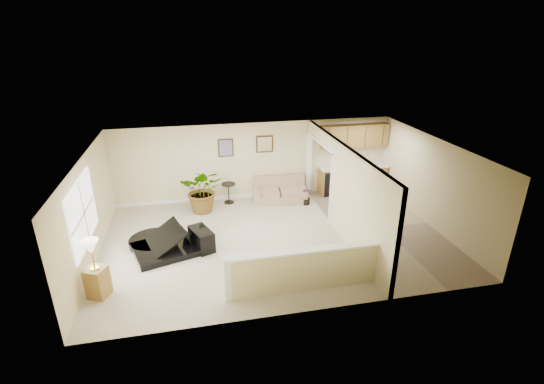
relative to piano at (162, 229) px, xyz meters
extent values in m
plane|color=beige|center=(2.90, -0.07, -0.59)|extent=(9.00, 9.00, 0.00)
cube|color=beige|center=(2.90, 2.93, 0.66)|extent=(9.00, 0.04, 2.50)
cube|color=beige|center=(2.90, -3.07, 0.66)|extent=(9.00, 0.04, 2.50)
cube|color=beige|center=(-1.60, -0.07, 0.66)|extent=(0.04, 6.00, 2.50)
cube|color=beige|center=(7.40, -0.07, 0.66)|extent=(0.04, 6.00, 2.50)
cube|color=white|center=(2.90, -0.07, 1.91)|extent=(9.00, 6.00, 0.04)
cube|color=#9A8868|center=(6.05, -0.07, -0.58)|extent=(2.70, 6.00, 0.01)
cube|color=beige|center=(4.70, -1.27, 0.66)|extent=(0.12, 3.60, 2.50)
cube|color=beige|center=(4.70, 1.71, 1.71)|extent=(0.12, 2.35, 0.40)
cube|color=beige|center=(3.05, -2.37, -0.11)|extent=(3.30, 0.12, 0.95)
cube|color=white|center=(3.05, -2.37, 0.38)|extent=(3.40, 0.22, 0.05)
cube|color=white|center=(1.40, -2.37, -0.09)|extent=(0.14, 0.14, 1.00)
cube|color=white|center=(-1.59, -0.57, 0.86)|extent=(0.05, 2.15, 1.45)
cube|color=#342513|center=(1.95, 2.91, 1.16)|extent=(0.48, 0.03, 0.58)
cube|color=#945E7B|center=(1.95, 2.89, 1.16)|extent=(0.40, 0.01, 0.50)
cube|color=#342513|center=(3.20, 2.91, 1.21)|extent=(0.55, 0.03, 0.55)
cube|color=silver|center=(3.20, 2.89, 1.21)|extent=(0.46, 0.01, 0.46)
cube|color=olive|center=(6.20, 2.63, -0.14)|extent=(2.30, 0.60, 0.90)
cube|color=beige|center=(6.20, 2.63, 0.33)|extent=(2.36, 0.65, 0.04)
cube|color=black|center=(5.40, 2.63, -0.16)|extent=(0.60, 0.60, 0.84)
cube|color=olive|center=(6.20, 2.75, 1.36)|extent=(2.30, 0.35, 0.75)
cube|color=black|center=(0.04, -0.14, 0.20)|extent=(1.79, 1.66, 0.31)
cylinder|color=black|center=(-0.11, 0.42, 0.20)|extent=(1.26, 1.26, 0.31)
cube|color=silver|center=(0.91, -0.14, 0.16)|extent=(0.52, 1.04, 0.02)
cube|color=black|center=(-0.06, -0.04, 0.47)|extent=(1.46, 1.46, 0.69)
cube|color=black|center=(0.95, -0.15, -0.32)|extent=(0.67, 0.90, 0.54)
cube|color=tan|center=(3.60, 2.45, -0.35)|extent=(1.83, 1.19, 0.48)
cube|color=tan|center=(3.60, 2.82, 0.14)|extent=(1.73, 0.46, 0.50)
cube|color=tan|center=(2.84, 2.45, -0.02)|extent=(0.33, 0.99, 0.18)
cube|color=tan|center=(4.35, 2.45, -0.02)|extent=(0.33, 0.99, 0.18)
cylinder|color=black|center=(1.95, 2.58, -0.57)|extent=(0.33, 0.33, 0.03)
cylinder|color=black|center=(1.95, 2.58, -0.26)|extent=(0.03, 0.03, 0.64)
cylinder|color=black|center=(1.95, 2.58, 0.06)|extent=(0.45, 0.45, 0.03)
cylinder|color=black|center=(1.14, 2.12, -0.45)|extent=(0.40, 0.40, 0.28)
imported|color=#1F4715|center=(1.14, 2.12, 0.12)|extent=(1.47, 1.34, 1.41)
cylinder|color=black|center=(4.35, 1.96, -0.49)|extent=(0.26, 0.26, 0.18)
imported|color=#1F4715|center=(4.35, 1.96, -0.33)|extent=(0.32, 0.32, 0.50)
cube|color=olive|center=(-1.25, -1.66, -0.25)|extent=(0.52, 0.52, 0.67)
cylinder|color=#A89538|center=(-1.25, -1.66, 0.09)|extent=(0.18, 0.18, 0.02)
cylinder|color=#A89538|center=(-1.25, -1.66, 0.31)|extent=(0.03, 0.03, 0.44)
cone|color=#FCF6CE|center=(-1.25, -1.66, 0.59)|extent=(0.35, 0.35, 0.29)
camera|label=1|loc=(0.88, -9.12, 4.62)|focal=26.00mm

